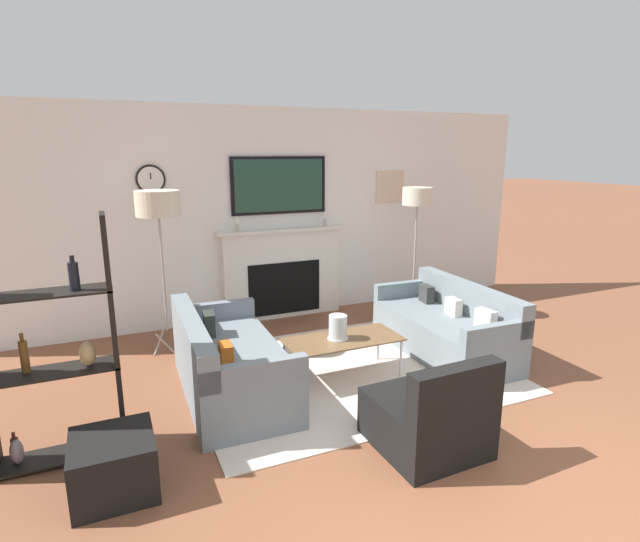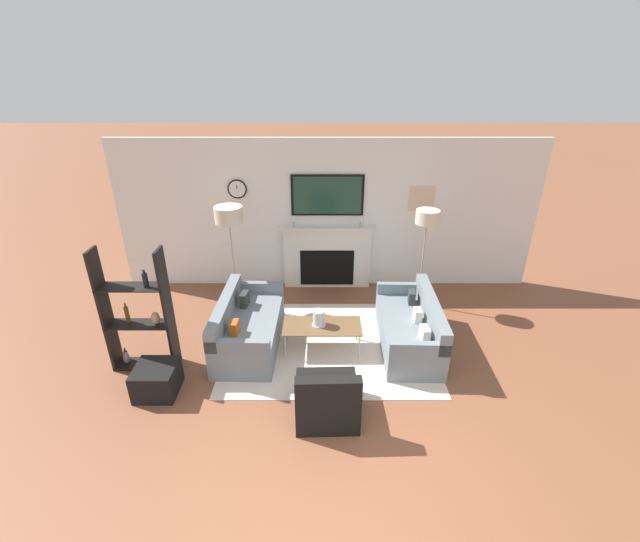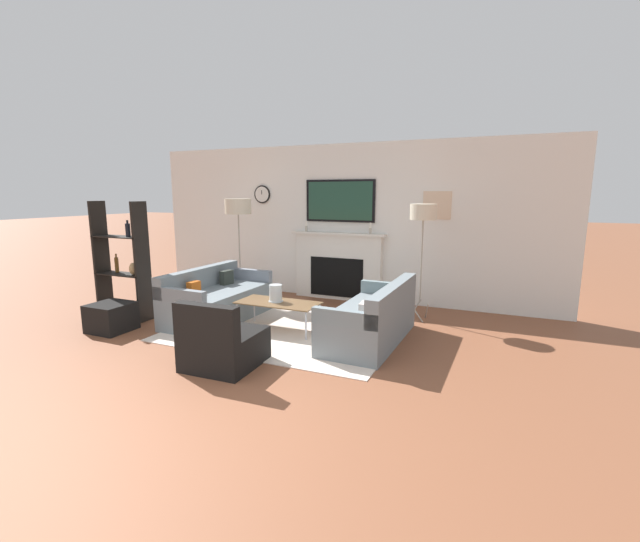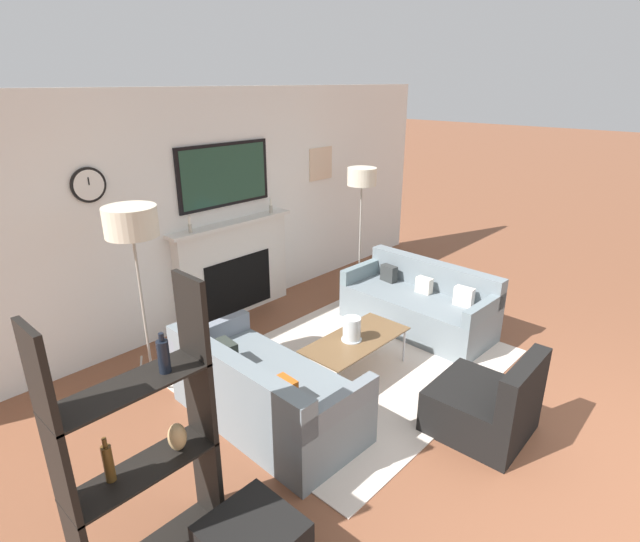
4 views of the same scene
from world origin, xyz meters
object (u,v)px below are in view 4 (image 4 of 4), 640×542
floor_lamp_right (362,179)px  floor_lamp_left (131,224)px  couch_left (264,393)px  couch_right (419,306)px  shelf_unit (141,452)px  armchair (486,406)px  coffee_table (356,341)px  hurricane_candle (352,330)px

floor_lamp_right → floor_lamp_left: bearing=-180.0°
floor_lamp_right → couch_left: bearing=-156.7°
floor_lamp_left → couch_right: bearing=-23.3°
couch_right → floor_lamp_left: size_ratio=0.99×
couch_right → shelf_unit: bearing=-172.6°
couch_right → floor_lamp_left: floor_lamp_left is taller
floor_lamp_left → armchair: bearing=-59.8°
couch_right → floor_lamp_right: 1.80m
floor_lamp_left → floor_lamp_right: 3.16m
armchair → shelf_unit: (-2.48, 0.95, 0.55)m
armchair → floor_lamp_right: bearing=58.3°
couch_left → coffee_table: size_ratio=1.53×
coffee_table → shelf_unit: shelf_unit is taller
couch_left → couch_right: size_ratio=0.98×
couch_left → floor_lamp_left: size_ratio=0.97×
armchair → floor_lamp_left: 3.34m
couch_left → couch_right: 2.41m
armchair → floor_lamp_right: size_ratio=0.45×
floor_lamp_left → coffee_table: bearing=-41.2°
coffee_table → armchair: bearing=-87.8°
couch_right → hurricane_candle: couch_right is taller
floor_lamp_left → shelf_unit: size_ratio=1.01×
armchair → shelf_unit: 2.71m
couch_right → shelf_unit: (-3.73, -0.48, 0.52)m
shelf_unit → couch_left: bearing=20.2°
coffee_table → floor_lamp_right: size_ratio=0.65×
armchair → hurricane_candle: armchair is taller
couch_left → hurricane_candle: couch_left is taller
coffee_table → hurricane_candle: bearing=156.9°
couch_right → armchair: bearing=-131.1°
coffee_table → couch_right: bearing=4.3°
hurricane_candle → floor_lamp_right: (1.73, 1.28, 1.06)m
hurricane_candle → floor_lamp_left: floor_lamp_left is taller
coffee_table → shelf_unit: (-2.43, -0.39, 0.43)m
armchair → couch_right: bearing=48.9°
couch_left → armchair: bearing=-51.3°
floor_lamp_left → couch_left: bearing=-72.4°
floor_lamp_right → shelf_unit: shelf_unit is taller
floor_lamp_right → coffee_table: bearing=-142.3°
armchair → hurricane_candle: bearing=94.1°
armchair → coffee_table: bearing=92.2°
couch_left → couch_right: couch_right is taller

